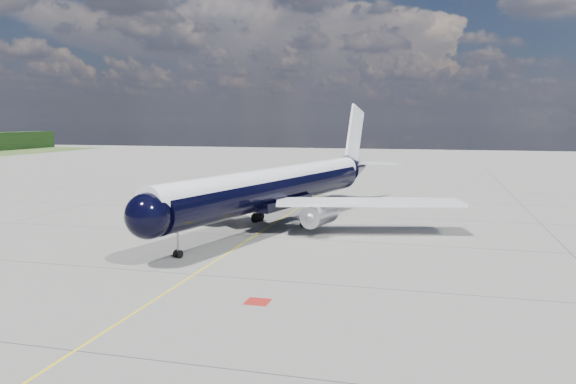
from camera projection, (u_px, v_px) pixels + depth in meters
ground at (299, 207)px, 77.20m from camera, size 320.00×320.00×0.00m
taxiway_centerline at (290, 213)px, 72.40m from camera, size 0.16×160.00×0.01m
red_marking at (258, 302)px, 37.11m from camera, size 1.60×1.60×0.01m
main_airliner at (281, 186)px, 64.00m from camera, size 39.44×48.81×14.31m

